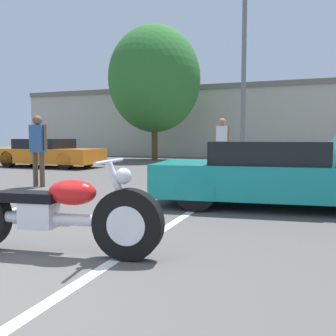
{
  "coord_description": "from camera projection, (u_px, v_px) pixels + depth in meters",
  "views": [
    {
      "loc": [
        2.75,
        -2.04,
        1.2
      ],
      "look_at": [
        1.02,
        2.62,
        0.8
      ],
      "focal_mm": 40.0,
      "sensor_mm": 36.0,
      "label": 1
    }
  ],
  "objects": [
    {
      "name": "parking_stripe_middle",
      "position": [
        131.0,
        250.0,
        4.01
      ],
      "size": [
        0.12,
        5.12,
        0.01
      ],
      "primitive_type": "cube",
      "color": "white",
      "rests_on": "ground"
    },
    {
      "name": "far_building",
      "position": [
        261.0,
        120.0,
        23.36
      ],
      "size": [
        32.0,
        4.2,
        4.4
      ],
      "color": "#B2AD9E",
      "rests_on": "ground"
    },
    {
      "name": "light_pole",
      "position": [
        246.0,
        71.0,
        14.37
      ],
      "size": [
        1.21,
        0.28,
        6.79
      ],
      "color": "slate",
      "rests_on": "ground"
    },
    {
      "name": "tree_background",
      "position": [
        154.0,
        79.0,
        19.79
      ],
      "size": [
        4.87,
        4.87,
        7.1
      ],
      "color": "brown",
      "rests_on": "ground"
    },
    {
      "name": "motorcycle",
      "position": [
        50.0,
        214.0,
        3.85
      ],
      "size": [
        2.39,
        0.7,
        0.99
      ],
      "rotation": [
        0.0,
        0.0,
        0.14
      ],
      "color": "black",
      "rests_on": "ground"
    },
    {
      "name": "show_car_hood_open",
      "position": [
        277.0,
        174.0,
        6.54
      ],
      "size": [
        4.36,
        2.25,
        1.97
      ],
      "rotation": [
        0.0,
        0.0,
        0.12
      ],
      "color": "teal",
      "rests_on": "ground"
    },
    {
      "name": "parked_car_left_row",
      "position": [
        48.0,
        153.0,
        15.32
      ],
      "size": [
        4.57,
        1.81,
        1.16
      ],
      "rotation": [
        0.0,
        0.0,
        -0.02
      ],
      "color": "orange",
      "rests_on": "ground"
    },
    {
      "name": "spectator_near_motorcycle",
      "position": [
        38.0,
        144.0,
        9.14
      ],
      "size": [
        0.52,
        0.23,
        1.75
      ],
      "color": "brown",
      "rests_on": "ground"
    },
    {
      "name": "spectator_by_show_car",
      "position": [
        222.0,
        141.0,
        11.96
      ],
      "size": [
        0.52,
        0.24,
        1.82
      ],
      "color": "gray",
      "rests_on": "ground"
    }
  ]
}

